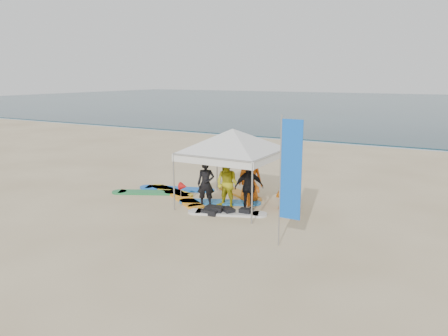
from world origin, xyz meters
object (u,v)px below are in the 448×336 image
person_orange_a (249,179)px  marker_pennant (183,186)px  person_black_b (249,187)px  canopy_tent (233,129)px  feather_flag (290,172)px  person_yellow (227,184)px  surfboard_spread (194,197)px  person_black_a (206,184)px  person_orange_b (250,178)px  person_seated (283,195)px

person_orange_a → marker_pennant: (-2.28, -0.57, -0.40)m
person_black_b → canopy_tent: 1.98m
feather_flag → marker_pennant: (-4.75, 2.28, -1.48)m
person_yellow → marker_pennant: 1.79m
marker_pennant → surfboard_spread: size_ratio=0.11×
surfboard_spread → person_black_b: bearing=-10.9°
person_black_a → person_black_b: size_ratio=0.98×
person_orange_a → feather_flag: feather_flag is taller
person_orange_b → person_seated: person_orange_b is taller
person_orange_a → person_orange_b: 0.42m
person_black_a → surfboard_spread: bearing=119.7°
person_orange_a → person_seated: 1.22m
feather_flag → canopy_tent: bearing=139.2°
person_yellow → person_seated: bearing=31.1°
person_black_b → marker_pennant: 2.57m
person_orange_a → person_black_b: size_ratio=1.13×
person_yellow → canopy_tent: 1.80m
person_orange_b → canopy_tent: canopy_tent is taller
person_orange_a → surfboard_spread: bearing=39.1°
person_seated → marker_pennant: size_ratio=1.42×
surfboard_spread → person_black_a: bearing=-36.4°
canopy_tent → person_seated: bearing=15.7°
surfboard_spread → feather_flag: bearing=-30.5°
person_orange_a → marker_pennant: 2.38m
person_black_b → feather_flag: feather_flag is taller
person_black_a → person_seated: 2.55m
person_black_b → person_seated: (0.84, 0.77, -0.34)m
feather_flag → marker_pennant: bearing=154.4°
person_yellow → marker_pennant: bearing=-176.1°
person_orange_b → person_seated: 1.37m
person_black_a → surfboard_spread: (-0.95, 0.70, -0.74)m
person_orange_a → person_orange_b: size_ratio=1.05×
person_seated → person_black_a: bearing=128.0°
marker_pennant → person_seated: bearing=12.4°
person_orange_a → canopy_tent: 1.78m
person_seated → person_black_b: bearing=147.1°
person_black_a → marker_pennant: bearing=142.6°
person_orange_b → marker_pennant: size_ratio=2.68×
person_yellow → person_orange_a: bearing=55.0°
person_yellow → person_seated: size_ratio=1.80×
person_black_b → person_yellow: bearing=-32.4°
person_yellow → marker_pennant: (-1.76, 0.05, -0.32)m
person_black_a → person_orange_b: bearing=25.6°
person_orange_a → person_seated: bearing=-135.2°
canopy_tent → marker_pennant: 2.76m
person_orange_a → person_orange_b: (-0.17, 0.38, -0.04)m
person_black_b → canopy_tent: bearing=-55.9°
person_black_b → person_orange_b: bearing=-99.0°
person_black_a → surfboard_spread: 1.39m
person_black_b → person_orange_b: size_ratio=0.93×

